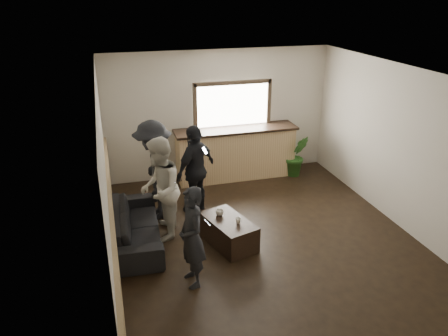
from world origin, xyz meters
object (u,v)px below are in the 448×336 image
object	(u,v)px
cup_b	(238,221)
coffee_table	(229,232)
cup_a	(220,213)
person_d	(196,169)
person_a	(192,237)
person_b	(160,190)
potted_plant	(297,156)
sofa	(135,226)
bar_counter	(235,150)
person_c	(154,171)

from	to	relation	value
cup_b	coffee_table	bearing A→B (deg)	132.98
cup_a	person_d	size ratio (longest dim) A/B	0.08
cup_b	person_a	xyz separation A→B (m)	(-0.91, -0.72, 0.26)
person_b	potted_plant	bearing A→B (deg)	132.02
cup_b	sofa	bearing A→B (deg)	158.49
bar_counter	cup_a	bearing A→B (deg)	-112.73
cup_a	person_c	xyz separation A→B (m)	(-0.93, 1.09, 0.43)
coffee_table	person_d	world-z (taller)	person_d
sofa	cup_b	size ratio (longest dim) A/B	21.24
coffee_table	cup_a	distance (m)	0.35
cup_a	potted_plant	size ratio (longest dim) A/B	0.14
person_a	cup_a	bearing A→B (deg)	139.25
cup_a	bar_counter	bearing A→B (deg)	67.27
person_b	cup_b	bearing A→B (deg)	72.98
bar_counter	person_d	size ratio (longest dim) A/B	1.58
potted_plant	person_d	xyz separation A→B (m)	(-2.54, -1.05, 0.38)
bar_counter	person_b	xyz separation A→B (m)	(-1.96, -2.12, 0.25)
sofa	cup_b	world-z (taller)	sofa
coffee_table	person_b	xyz separation A→B (m)	(-1.03, 0.54, 0.66)
bar_counter	cup_a	distance (m)	2.68
person_a	person_b	world-z (taller)	person_b
sofa	person_c	world-z (taller)	person_c
person_c	person_d	distance (m)	0.78
person_c	person_a	bearing A→B (deg)	9.88
person_a	person_c	bearing A→B (deg)	178.86
cup_b	person_c	size ratio (longest dim) A/B	0.05
bar_counter	coffee_table	world-z (taller)	bar_counter
potted_plant	sofa	bearing A→B (deg)	-153.72
person_c	cup_b	bearing A→B (deg)	42.58
potted_plant	cup_a	bearing A→B (deg)	-137.77
bar_counter	sofa	size ratio (longest dim) A/B	1.35
sofa	cup_b	xyz separation A→B (m)	(1.60, -0.63, 0.20)
person_c	person_b	bearing A→B (deg)	3.38
cup_b	person_b	bearing A→B (deg)	149.67
sofa	person_b	bearing A→B (deg)	-82.03
bar_counter	cup_a	xyz separation A→B (m)	(-1.03, -2.46, -0.14)
bar_counter	coffee_table	size ratio (longest dim) A/B	2.68
sofa	person_d	xyz separation A→B (m)	(1.22, 0.81, 0.56)
person_b	person_c	world-z (taller)	person_c
person_c	coffee_table	bearing A→B (deg)	42.16
cup_a	sofa	bearing A→B (deg)	167.51
sofa	coffee_table	xyz separation A→B (m)	(1.48, -0.50, -0.07)
sofa	cup_a	bearing A→B (deg)	-99.97
cup_b	person_a	size ratio (longest dim) A/B	0.06
sofa	cup_b	bearing A→B (deg)	-108.99
sofa	cup_a	size ratio (longest dim) A/B	15.34
coffee_table	person_c	world-z (taller)	person_c
person_a	person_b	bearing A→B (deg)	-177.76
person_c	bar_counter	bearing A→B (deg)	128.41
potted_plant	person_b	bearing A→B (deg)	-151.29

